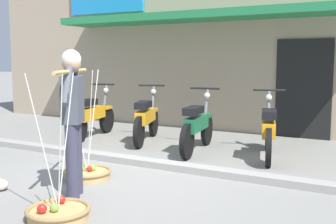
{
  "coord_description": "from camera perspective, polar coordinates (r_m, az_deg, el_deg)",
  "views": [
    {
      "loc": [
        3.19,
        -4.5,
        1.57
      ],
      "look_at": [
        0.38,
        0.6,
        0.85
      ],
      "focal_mm": 44.55,
      "sensor_mm": 36.0,
      "label": 1
    }
  ],
  "objects": [
    {
      "name": "ground_plane",
      "position": [
        5.74,
        -6.29,
        -8.88
      ],
      "size": [
        90.0,
        90.0,
        0.0
      ],
      "primitive_type": "plane",
      "color": "gray"
    },
    {
      "name": "sidewalk_curb",
      "position": [
        6.29,
        -2.6,
        -6.94
      ],
      "size": [
        20.0,
        0.24,
        0.1
      ],
      "primitive_type": "cube",
      "color": "gray",
      "rests_on": "ground"
    },
    {
      "name": "fruit_vendor",
      "position": [
        4.88,
        -12.89,
        -0.13
      ],
      "size": [
        0.72,
        1.29,
        1.7
      ],
      "color": "#38384C",
      "rests_on": "ground"
    },
    {
      "name": "fruit_basket_left_side",
      "position": [
        4.41,
        -14.81,
        -13.03
      ],
      "size": [
        0.64,
        0.64,
        1.45
      ],
      "color": "tan",
      "rests_on": "ground"
    },
    {
      "name": "fruit_basket_right_side",
      "position": [
        5.75,
        -11.01,
        -8.15
      ],
      "size": [
        0.64,
        0.64,
        1.45
      ],
      "color": "tan",
      "rests_on": "ground"
    },
    {
      "name": "motorcycle_nearest_shop",
      "position": [
        8.6,
        -10.27,
        -0.53
      ],
      "size": [
        0.58,
        1.8,
        1.09
      ],
      "color": "black",
      "rests_on": "ground"
    },
    {
      "name": "motorcycle_second_in_row",
      "position": [
        8.05,
        -2.98,
        -0.94
      ],
      "size": [
        0.73,
        1.75,
        1.09
      ],
      "color": "black",
      "rests_on": "ground"
    },
    {
      "name": "motorcycle_third_in_row",
      "position": [
        7.17,
        4.02,
        -1.93
      ],
      "size": [
        0.54,
        1.81,
        1.09
      ],
      "color": "black",
      "rests_on": "ground"
    },
    {
      "name": "motorcycle_end_of_row",
      "position": [
        6.92,
        13.57,
        -2.45
      ],
      "size": [
        0.67,
        1.77,
        1.09
      ],
      "color": "black",
      "rests_on": "ground"
    },
    {
      "name": "storefront_building",
      "position": [
        11.73,
        11.11,
        9.52
      ],
      "size": [
        13.0,
        6.0,
        4.2
      ],
      "color": "tan",
      "rests_on": "ground"
    }
  ]
}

